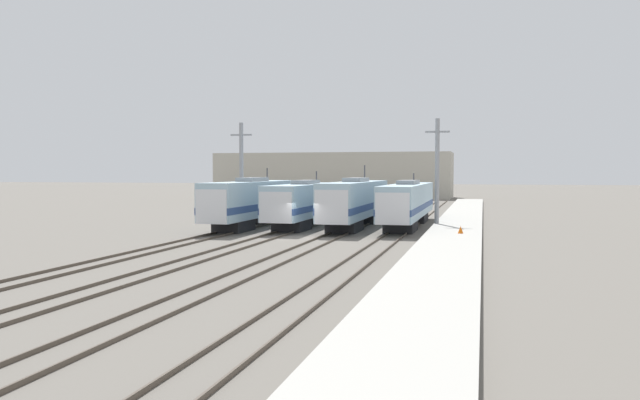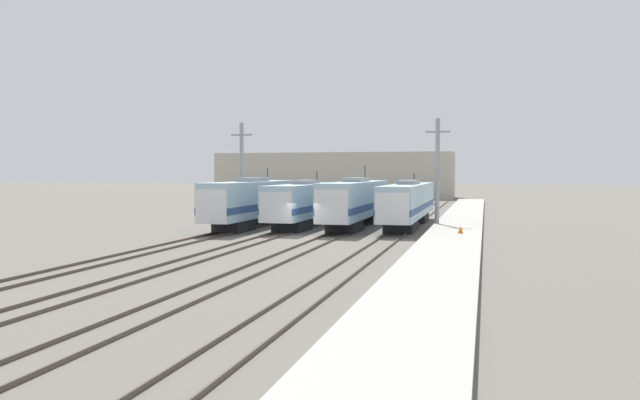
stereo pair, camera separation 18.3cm
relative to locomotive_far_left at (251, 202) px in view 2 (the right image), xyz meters
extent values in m
plane|color=#666059|center=(6.57, -6.69, -2.23)|extent=(400.00, 400.00, 0.00)
cube|color=#4C4238|center=(-0.72, -6.69, -2.16)|extent=(0.07, 120.00, 0.15)
cube|color=#4C4238|center=(0.72, -6.69, -2.16)|extent=(0.07, 120.00, 0.15)
cube|color=#4C4238|center=(3.66, -6.69, -2.16)|extent=(0.07, 120.00, 0.15)
cube|color=#4C4238|center=(5.10, -6.69, -2.16)|extent=(0.07, 120.00, 0.15)
cube|color=#4C4238|center=(8.05, -6.69, -2.16)|extent=(0.07, 120.00, 0.15)
cube|color=#4C4238|center=(9.48, -6.69, -2.16)|extent=(0.07, 120.00, 0.15)
cube|color=#4C4238|center=(12.43, -6.69, -2.16)|extent=(0.07, 120.00, 0.15)
cube|color=#4C4238|center=(13.86, -6.69, -2.16)|extent=(0.07, 120.00, 0.15)
cube|color=#232326|center=(0.00, -3.73, -1.76)|extent=(2.30, 3.79, 0.95)
cube|color=#232326|center=(0.00, 4.89, -1.76)|extent=(2.30, 3.79, 0.95)
cube|color=#9EBCCC|center=(0.00, 0.58, 0.24)|extent=(2.71, 17.24, 3.04)
cube|color=navy|center=(0.00, 0.58, -0.37)|extent=(2.75, 17.28, 0.55)
cube|color=silver|center=(0.00, -6.93, 0.01)|extent=(2.49, 2.41, 2.59)
cube|color=black|center=(0.00, -8.06, 0.58)|extent=(2.12, 0.08, 0.72)
cube|color=gray|center=(0.00, 0.58, 1.94)|extent=(1.49, 4.31, 0.35)
cylinder|color=#38383D|center=(0.00, 4.37, 2.36)|extent=(0.12, 0.12, 1.20)
cube|color=#232326|center=(4.38, -1.95, -1.76)|extent=(2.40, 3.65, 0.95)
cube|color=#232326|center=(4.38, 6.35, -1.76)|extent=(2.40, 3.65, 0.95)
cube|color=#9EBCCC|center=(4.38, 2.20, 0.12)|extent=(2.82, 16.61, 2.81)
cube|color=navy|center=(4.38, 2.20, -0.44)|extent=(2.86, 16.65, 0.51)
cube|color=silver|center=(4.38, -5.08, -0.09)|extent=(2.60, 2.25, 2.39)
cube|color=black|center=(4.38, -6.12, 0.44)|extent=(2.21, 0.08, 0.67)
cube|color=gray|center=(4.38, 2.20, 1.70)|extent=(1.55, 4.15, 0.35)
cylinder|color=#38383D|center=(4.38, 5.86, 2.09)|extent=(0.12, 0.12, 1.14)
cube|color=#232326|center=(8.76, -1.65, -1.76)|extent=(2.35, 4.04, 0.95)
cube|color=#232326|center=(8.76, 7.54, -1.76)|extent=(2.35, 4.04, 0.95)
cube|color=#9EBCCC|center=(8.76, 2.95, 0.23)|extent=(2.76, 18.39, 3.02)
cube|color=navy|center=(8.76, 2.95, -0.38)|extent=(2.80, 18.43, 0.54)
cube|color=silver|center=(8.76, -5.13, 0.00)|extent=(2.54, 2.44, 2.57)
cube|color=black|center=(8.76, -6.27, 0.57)|extent=(2.16, 0.08, 0.72)
cube|color=gray|center=(8.76, 2.95, 1.91)|extent=(1.52, 4.60, 0.35)
cylinder|color=#38383D|center=(8.76, 6.99, 2.48)|extent=(0.12, 0.12, 1.49)
cube|color=#232326|center=(13.15, -0.39, -1.76)|extent=(2.34, 4.38, 0.95)
cube|color=#232326|center=(13.15, 9.57, -1.76)|extent=(2.34, 4.38, 0.95)
cube|color=#9EBCCC|center=(13.15, 4.59, 0.12)|extent=(2.75, 19.93, 2.80)
cube|color=navy|center=(13.15, 4.59, -0.44)|extent=(2.79, 19.97, 0.50)
cube|color=silver|center=(13.15, -4.58, -0.09)|extent=(2.53, 1.79, 2.38)
cube|color=black|center=(13.15, -5.40, 0.43)|extent=(2.15, 0.08, 0.67)
cube|color=gray|center=(13.15, 4.59, 1.69)|extent=(1.51, 4.98, 0.35)
cylinder|color=#38383D|center=(13.15, 8.97, 2.00)|extent=(0.12, 0.12, 0.96)
cylinder|color=gray|center=(-2.09, 3.17, 2.45)|extent=(0.38, 0.38, 9.36)
cube|color=gray|center=(-2.09, 3.17, 6.01)|extent=(2.05, 0.16, 0.16)
cylinder|color=gray|center=(15.75, 3.17, 2.45)|extent=(0.38, 0.38, 9.36)
cube|color=gray|center=(15.75, 3.17, 6.01)|extent=(2.05, 0.16, 0.16)
cube|color=#A8A59E|center=(17.52, -6.69, -2.03)|extent=(4.00, 120.00, 0.41)
cone|color=orange|center=(18.03, -4.96, -1.55)|extent=(0.40, 0.40, 0.53)
cube|color=#B2AD9E|center=(-8.01, 64.23, 1.94)|extent=(44.25, 11.49, 8.35)
camera|label=1|loc=(19.57, -50.74, 2.63)|focal=35.00mm
camera|label=2|loc=(19.74, -50.69, 2.63)|focal=35.00mm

